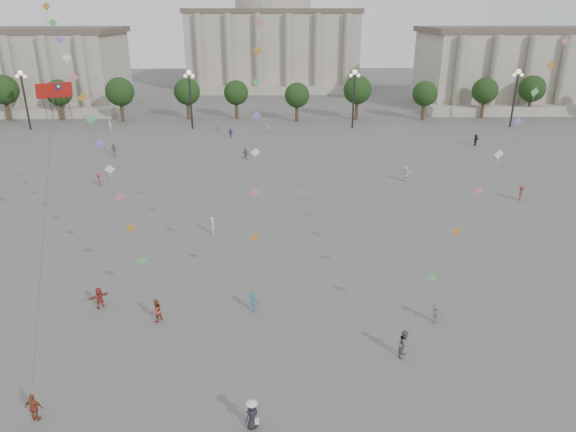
{
  "coord_description": "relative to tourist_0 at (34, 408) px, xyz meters",
  "views": [
    {
      "loc": [
        0.62,
        -25.56,
        20.35
      ],
      "look_at": [
        1.5,
        12.0,
        5.36
      ],
      "focal_mm": 32.0,
      "sensor_mm": 36.0,
      "label": 1
    }
  ],
  "objects": [
    {
      "name": "person_crowd_6",
      "position": [
        24.03,
        8.71,
        -0.08
      ],
      "size": [
        1.05,
        0.72,
        1.5
      ],
      "primitive_type": "imported",
      "rotation": [
        0.0,
        0.0,
        6.11
      ],
      "color": "#5E5D62",
      "rests_on": "ground"
    },
    {
      "name": "tree_row",
      "position": [
        12.35,
        81.77,
        4.56
      ],
      "size": [
        137.12,
        5.12,
        8.0
      ],
      "color": "#37261B",
      "rests_on": "ground"
    },
    {
      "name": "hall_central",
      "position": [
        12.35,
        132.99,
        13.4
      ],
      "size": [
        48.3,
        34.3,
        35.5
      ],
      "color": "#A09786",
      "rests_on": "ground"
    },
    {
      "name": "kite_flyer_1",
      "position": [
        11.24,
        10.5,
        -0.09
      ],
      "size": [
        1.1,
        1.01,
        1.48
      ],
      "primitive_type": "imported",
      "rotation": [
        0.0,
        0.0,
        0.62
      ],
      "color": "#395F81",
      "rests_on": "ground"
    },
    {
      "name": "person_crowd_17",
      "position": [
        -9.28,
        40.19,
        -0.05
      ],
      "size": [
        0.83,
        1.13,
        1.56
      ],
      "primitive_type": "imported",
      "rotation": [
        0.0,
        0.0,
        1.85
      ],
      "color": "#9D2A3C",
      "rests_on": "ground"
    },
    {
      "name": "person_crowd_0",
      "position": [
        5.1,
        65.96,
        0.01
      ],
      "size": [
        1.06,
        0.6,
        1.7
      ],
      "primitive_type": "imported",
      "rotation": [
        0.0,
        0.0,
        0.2
      ],
      "color": "#3A4582",
      "rests_on": "ground"
    },
    {
      "name": "person_crowd_13",
      "position": [
        6.7,
        24.61,
        0.07
      ],
      "size": [
        0.61,
        0.75,
        1.8
      ],
      "primitive_type": "imported",
      "rotation": [
        0.0,
        0.0,
        1.88
      ],
      "color": "silver",
      "rests_on": "ground"
    },
    {
      "name": "tourist_2",
      "position": [
        -0.12,
        11.25,
        -0.02
      ],
      "size": [
        1.47,
        1.34,
        1.63
      ],
      "primitive_type": "imported",
      "rotation": [
        0.0,
        0.0,
        3.84
      ],
      "color": "#A0352B",
      "rests_on": "ground"
    },
    {
      "name": "kite_flyer_2",
      "position": [
        20.95,
        5.01,
        0.1
      ],
      "size": [
        1.09,
        1.14,
        1.86
      ],
      "primitive_type": "imported",
      "rotation": [
        0.0,
        0.0,
        0.98
      ],
      "color": "#5C5B60",
      "rests_on": "ground"
    },
    {
      "name": "person_crowd_8",
      "position": [
        41.28,
        33.57,
        0.03
      ],
      "size": [
        1.12,
        1.28,
        1.72
      ],
      "primitive_type": "imported",
      "rotation": [
        0.0,
        0.0,
        1.03
      ],
      "color": "maroon",
      "rests_on": "ground"
    },
    {
      "name": "person_crowd_7",
      "position": [
        29.62,
        41.06,
        0.13
      ],
      "size": [
        1.86,
        0.88,
        1.92
      ],
      "primitive_type": "imported",
      "rotation": [
        0.0,
        0.0,
        2.96
      ],
      "color": "white",
      "rests_on": "ground"
    },
    {
      "name": "person_crowd_10",
      "position": [
        -17.25,
        71.77,
        0.13
      ],
      "size": [
        0.49,
        0.73,
        1.93
      ],
      "primitive_type": "imported",
      "rotation": [
        0.0,
        0.0,
        1.53
      ],
      "color": "silver",
      "rests_on": "ground"
    },
    {
      "name": "kite_flyer_0",
      "position": [
        4.45,
        9.36,
        0.02
      ],
      "size": [
        1.03,
        1.05,
        1.71
      ],
      "primitive_type": "imported",
      "rotation": [
        0.0,
        0.0,
        4.01
      ],
      "color": "#953B28",
      "rests_on": "ground"
    },
    {
      "name": "lamp_post_far_west",
      "position": [
        -32.65,
        73.77,
        6.52
      ],
      "size": [
        2.0,
        0.9,
        10.65
      ],
      "color": "#262628",
      "rests_on": "ground"
    },
    {
      "name": "person_crowd_12",
      "position": [
        8.44,
        52.33,
        -0.04
      ],
      "size": [
        1.44,
        1.27,
        1.58
      ],
      "primitive_type": "imported",
      "rotation": [
        0.0,
        0.0,
        2.48
      ],
      "color": "slate",
      "rests_on": "ground"
    },
    {
      "name": "lamp_post_far_east",
      "position": [
        57.35,
        73.77,
        6.52
      ],
      "size": [
        2.0,
        0.9,
        10.65
      ],
      "color": "#262628",
      "rests_on": "ground"
    },
    {
      "name": "hat_person",
      "position": [
        11.6,
        -0.81,
        0.03
      ],
      "size": [
        0.93,
        0.93,
        1.69
      ],
      "color": "black",
      "rests_on": "ground"
    },
    {
      "name": "person_crowd_19",
      "position": [
        11.28,
        69.62,
        0.09
      ],
      "size": [
        1.78,
        1.22,
        1.84
      ],
      "primitive_type": "imported",
      "rotation": [
        0.0,
        0.0,
        2.7
      ],
      "color": "silver",
      "rests_on": "ground"
    },
    {
      "name": "lamp_post_mid_west",
      "position": [
        -2.65,
        73.77,
        6.52
      ],
      "size": [
        2.0,
        0.9,
        10.65
      ],
      "color": "#262628",
      "rests_on": "ground"
    },
    {
      "name": "person_crowd_9",
      "position": [
        45.56,
        59.71,
        0.09
      ],
      "size": [
        1.59,
        1.6,
        1.84
      ],
      "primitive_type": "imported",
      "rotation": [
        0.0,
        0.0,
        0.79
      ],
      "color": "black",
      "rests_on": "ground"
    },
    {
      "name": "tourist_0",
      "position": [
        0.0,
        0.0,
        0.0
      ],
      "size": [
        1.02,
        0.52,
        1.67
      ],
      "primitive_type": "imported",
      "rotation": [
        0.0,
        0.0,
        3.02
      ],
      "color": "brown",
      "rests_on": "ground"
    },
    {
      "name": "dragon_kite",
      "position": [
        -1.37,
        12.26,
        13.97
      ],
      "size": [
        2.16,
        6.97,
        18.75
      ],
      "color": "#B41A13",
      "rests_on": "ground"
    },
    {
      "name": "person_crowd_4",
      "position": [
        2.36,
        71.77,
        0.05
      ],
      "size": [
        1.41,
        1.62,
        1.77
      ],
      "primitive_type": "imported",
      "rotation": [
        0.0,
        0.0,
        4.06
      ],
      "color": "silver",
      "rests_on": "ground"
    },
    {
      "name": "person_crowd_16",
      "position": [
        -11.52,
        54.31,
        0.11
      ],
      "size": [
        1.2,
        0.9,
        1.89
      ],
      "primitive_type": "imported",
      "rotation": [
        0.0,
        0.0,
        0.45
      ],
      "color": "slate",
      "rests_on": "ground"
    },
    {
      "name": "ground",
      "position": [
        12.35,
        3.77,
        -0.83
      ],
      "size": [
        360.0,
        360.0,
        0.0
      ],
      "primitive_type": "plane",
      "color": "#54514F",
      "rests_on": "ground"
    },
    {
      "name": "lamp_post_mid_east",
      "position": [
        27.35,
        73.77,
        6.52
      ],
      "size": [
        2.0,
        0.9,
        10.65
      ],
      "color": "#262628",
      "rests_on": "ground"
    }
  ]
}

